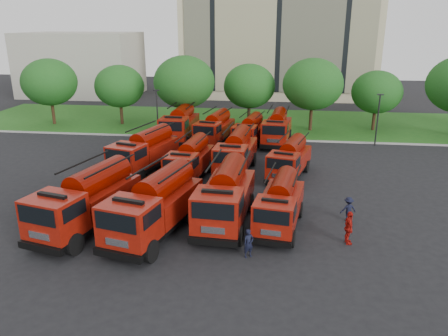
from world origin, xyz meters
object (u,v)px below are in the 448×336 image
at_px(fire_truck_3, 280,204).
at_px(fire_truck_11, 277,128).
at_px(fire_truck_7, 290,159).
at_px(firefighter_0, 248,257).
at_px(firefighter_5, 293,175).
at_px(fire_truck_2, 226,196).
at_px(fire_truck_4, 145,151).
at_px(fire_truck_10, 250,131).
at_px(fire_truck_8, 180,124).
at_px(fire_truck_0, 87,200).
at_px(fire_truck_5, 190,160).
at_px(fire_truck_9, 215,128).
at_px(firefighter_3, 347,220).
at_px(firefighter_1, 139,253).
at_px(firefighter_4, 121,191).
at_px(fire_truck_1, 155,205).
at_px(fire_truck_6, 236,152).
at_px(firefighter_2, 347,244).

height_order(fire_truck_3, fire_truck_11, fire_truck_11).
distance_m(fire_truck_7, firefighter_0, 13.06).
distance_m(fire_truck_7, firefighter_5, 1.54).
relative_size(fire_truck_3, fire_truck_11, 0.92).
distance_m(fire_truck_2, firefighter_0, 4.64).
relative_size(fire_truck_4, fire_truck_10, 1.17).
bearing_deg(fire_truck_8, fire_truck_2, -68.16).
xyz_separation_m(fire_truck_0, fire_truck_5, (4.26, 9.32, -0.29)).
bearing_deg(fire_truck_5, fire_truck_2, -57.48).
height_order(fire_truck_8, fire_truck_11, fire_truck_8).
xyz_separation_m(fire_truck_9, firefighter_3, (10.69, -16.73, -1.55)).
height_order(fire_truck_3, firefighter_5, fire_truck_3).
relative_size(fire_truck_0, fire_truck_5, 1.21).
bearing_deg(firefighter_5, firefighter_1, 65.63).
xyz_separation_m(fire_truck_9, firefighter_0, (4.93, -21.87, -1.55)).
bearing_deg(firefighter_1, fire_truck_4, 120.77).
height_order(fire_truck_11, firefighter_5, fire_truck_11).
relative_size(firefighter_1, firefighter_3, 1.22).
bearing_deg(fire_truck_4, firefighter_0, -38.24).
distance_m(fire_truck_2, fire_truck_9, 18.20).
xyz_separation_m(fire_truck_7, fire_truck_9, (-7.24, 9.10, 0.08)).
relative_size(fire_truck_4, firefighter_3, 5.00).
bearing_deg(firefighter_1, fire_truck_0, 162.07).
bearing_deg(fire_truck_10, firefighter_0, -76.05).
xyz_separation_m(fire_truck_3, fire_truck_11, (-0.34, 18.78, 0.14)).
bearing_deg(fire_truck_3, fire_truck_4, 148.99).
bearing_deg(firefighter_4, fire_truck_10, -94.74).
bearing_deg(fire_truck_1, fire_truck_6, 86.83).
height_order(firefighter_2, firefighter_3, firefighter_2).
xyz_separation_m(fire_truck_0, fire_truck_8, (0.99, 20.43, -0.08)).
bearing_deg(fire_truck_7, fire_truck_4, -165.70).
xyz_separation_m(fire_truck_0, firefighter_4, (-0.22, 6.03, -1.80)).
relative_size(fire_truck_0, fire_truck_7, 1.22).
relative_size(fire_truck_10, firefighter_1, 3.51).
height_order(fire_truck_3, fire_truck_4, fire_truck_4).
bearing_deg(fire_truck_1, fire_truck_2, 41.33).
xyz_separation_m(fire_truck_8, firefighter_1, (2.80, -22.95, -1.72)).
height_order(fire_truck_2, firefighter_0, fire_truck_2).
height_order(fire_truck_2, firefighter_4, fire_truck_2).
xyz_separation_m(fire_truck_2, firefighter_5, (4.30, 9.15, -1.75)).
relative_size(fire_truck_8, firefighter_4, 3.86).
bearing_deg(fire_truck_2, fire_truck_10, 92.60).
bearing_deg(firefighter_1, firefighter_2, 27.92).
bearing_deg(fire_truck_1, firefighter_2, 14.34).
distance_m(fire_truck_4, fire_truck_8, 9.81).
distance_m(fire_truck_9, firefighter_0, 22.47).
bearing_deg(fire_truck_10, fire_truck_8, -177.30).
height_order(fire_truck_2, fire_truck_8, fire_truck_2).
bearing_deg(firefighter_3, firefighter_2, 64.50).
xyz_separation_m(fire_truck_7, firefighter_2, (3.03, -10.66, -1.47)).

